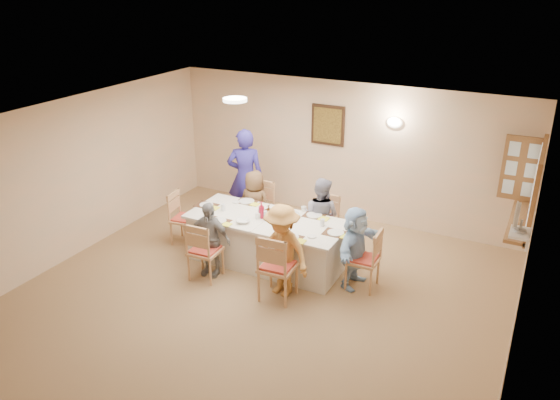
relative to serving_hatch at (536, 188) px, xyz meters
The scene contains 49 objects.
ground 4.28m from the serving_hatch, 143.22° to the right, with size 7.00×7.00×0.00m, color #936C4B.
room_walls 4.01m from the serving_hatch, 143.22° to the right, with size 7.00×7.00×7.00m.
wall_picture 3.67m from the serving_hatch, 163.15° to the left, with size 0.62×0.05×0.72m.
wall_sconce 2.56m from the serving_hatch, 155.76° to the left, with size 0.26×0.09×0.18m, color white.
ceiling_light 4.41m from the serving_hatch, 167.93° to the right, with size 0.36×0.36×0.05m, color white.
serving_hatch is the anchor object (origin of this frame).
hatch_sill 0.54m from the serving_hatch, behind, with size 0.30×1.50×0.05m, color brown.
shutter_door 0.80m from the serving_hatch, 108.89° to the left, with size 0.55×0.04×1.00m, color brown.
fan_shelf 1.36m from the serving_hatch, 93.39° to the right, with size 0.22×0.36×0.03m, color white.
desk_fan 1.36m from the serving_hatch, 94.66° to the right, with size 0.30×0.30×0.28m, color #A5A5A8, non-canonical shape.
dining_table 3.91m from the serving_hatch, 162.56° to the right, with size 2.44×1.03×0.76m, color silver.
chair_back_left 4.31m from the serving_hatch, behind, with size 0.45×0.45×0.94m, color tan, non-canonical shape.
chair_back_right 3.17m from the serving_hatch, behind, with size 0.44×0.44×0.92m, color tan, non-canonical shape.
chair_front_left 4.71m from the serving_hatch, 155.26° to the right, with size 0.44×0.44×0.93m, color tan, non-canonical shape.
chair_front_right 3.68m from the serving_hatch, 147.10° to the right, with size 0.48×0.48×1.01m, color tan, non-canonical shape.
chair_left_end 5.35m from the serving_hatch, 167.64° to the right, with size 0.42×0.42×0.89m, color tan, non-canonical shape.
chair_right_end 2.53m from the serving_hatch, 150.96° to the right, with size 0.44×0.44×0.92m, color tan, non-canonical shape.
diner_back_left 4.29m from the serving_hatch, behind, with size 0.60×0.40×1.21m, color brown.
diner_back_right 3.12m from the serving_hatch, behind, with size 0.66×0.53×1.29m, color gray.
diner_front_left 4.64m from the serving_hatch, 156.63° to the right, with size 0.70×0.34×1.16m, color gray.
diner_front_right 3.57m from the serving_hatch, 148.76° to the right, with size 0.96×0.67×1.35m, color #CC8C41.
diner_right_end 2.58m from the serving_hatch, 152.45° to the right, with size 0.49×1.17×1.22m, color #ADD5FF.
caregiver 4.66m from the serving_hatch, behind, with size 0.75×0.65×1.75m, color #302891.
placemat_fl 4.51m from the serving_hatch, 159.71° to the right, with size 0.35×0.26×0.01m, color #472B19.
plate_fl 4.51m from the serving_hatch, 159.71° to the right, with size 0.24×0.24×0.01m, color white.
napkin_fl 4.36m from the serving_hatch, 158.25° to the right, with size 0.13×0.13×0.01m, color #F9F734.
placemat_fr 3.43m from the serving_hatch, 152.57° to the right, with size 0.34×0.26×0.01m, color #472B19.
plate_fr 3.43m from the serving_hatch, 152.57° to the right, with size 0.25×0.25×0.02m, color white.
napkin_fr 3.30m from the serving_hatch, 150.30° to the right, with size 0.15×0.15×0.01m, color #F9F734.
placemat_bl 4.29m from the serving_hatch, behind, with size 0.33×0.25×0.01m, color #472B19.
plate_bl 4.29m from the serving_hatch, behind, with size 0.25×0.25×0.02m, color white.
napkin_bl 4.13m from the serving_hatch, 169.33° to the right, with size 0.13×0.13×0.01m, color #F9F734.
placemat_br 3.14m from the serving_hatch, 166.70° to the right, with size 0.33×0.24×0.01m, color #472B19.
plate_br 3.14m from the serving_hatch, 166.70° to the right, with size 0.24×0.24×0.01m, color white.
napkin_br 2.98m from the serving_hatch, 164.92° to the right, with size 0.15×0.15×0.01m, color #F9F734.
placemat_le 4.86m from the serving_hatch, 166.49° to the right, with size 0.35×0.26×0.01m, color #472B19.
plate_le 4.86m from the serving_hatch, 166.49° to the right, with size 0.22×0.22×0.01m, color white.
napkin_le 4.70m from the serving_hatch, 165.37° to the right, with size 0.14×0.14×0.01m, color #F9F734.
placemat_re 2.80m from the serving_hatch, 155.40° to the right, with size 0.35×0.26×0.01m, color #472B19.
plate_re 2.79m from the serving_hatch, 155.40° to the right, with size 0.24×0.24×0.02m, color white.
napkin_re 2.66m from the serving_hatch, 152.70° to the right, with size 0.15×0.15×0.01m, color #F9F734.
teacup_a 4.66m from the serving_hatch, 161.63° to the right, with size 0.15×0.15×0.10m, color white.
teacup_b 3.33m from the serving_hatch, 169.09° to the right, with size 0.11×0.11×0.08m, color white.
bowl_a 4.13m from the serving_hatch, 159.72° to the right, with size 0.27×0.27×0.05m, color white.
bowl_b 3.44m from the serving_hatch, 164.54° to the right, with size 0.26×0.26×0.06m, color white.
condiment_ketchup 3.88m from the serving_hatch, 162.71° to the right, with size 0.13×0.13×0.26m, color #A50E2A.
condiment_brown 3.77m from the serving_hatch, 162.82° to the right, with size 0.11×0.11×0.22m, color #422511.
condiment_malt 3.67m from the serving_hatch, 161.93° to the right, with size 0.14×0.14×0.15m, color #422511.
drinking_glass 3.93m from the serving_hatch, 163.93° to the right, with size 0.06×0.06×0.10m, color silver.
Camera 1 is at (3.24, -5.33, 4.23)m, focal length 35.00 mm.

